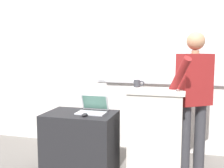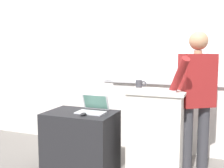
# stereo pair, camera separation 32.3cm
# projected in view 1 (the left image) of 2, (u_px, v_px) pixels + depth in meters

# --- Properties ---
(back_wall) EXTENTS (6.40, 0.17, 2.99)m
(back_wall) POSITION_uv_depth(u_px,v_px,m) (147.00, 47.00, 4.02)
(back_wall) COLOR silver
(back_wall) RESTS_ON ground_plane
(lectern_podium) EXTENTS (0.66, 0.48, 0.99)m
(lectern_podium) POSITION_uv_depth(u_px,v_px,m) (156.00, 131.00, 3.31)
(lectern_podium) COLOR beige
(lectern_podium) RESTS_ON ground_plane
(side_desk) EXTENTS (0.81, 0.56, 0.73)m
(side_desk) POSITION_uv_depth(u_px,v_px,m) (81.00, 143.00, 3.29)
(side_desk) COLOR black
(side_desk) RESTS_ON ground_plane
(person_presenter) EXTENTS (0.55, 0.70, 1.66)m
(person_presenter) POSITION_uv_depth(u_px,v_px,m) (194.00, 92.00, 3.31)
(person_presenter) COLOR #333338
(person_presenter) RESTS_ON ground_plane
(laptop) EXTENTS (0.33, 0.28, 0.20)m
(laptop) POSITION_uv_depth(u_px,v_px,m) (93.00, 108.00, 3.27)
(laptop) COLOR #B7BABF
(laptop) RESTS_ON side_desk
(wireless_keyboard) EXTENTS (0.41, 0.14, 0.02)m
(wireless_keyboard) POSITION_uv_depth(u_px,v_px,m) (158.00, 90.00, 3.19)
(wireless_keyboard) COLOR silver
(wireless_keyboard) RESTS_ON lectern_podium
(computer_mouse_by_laptop) EXTENTS (0.06, 0.10, 0.03)m
(computer_mouse_by_laptop) POSITION_uv_depth(u_px,v_px,m) (85.00, 115.00, 3.08)
(computer_mouse_by_laptop) COLOR black
(computer_mouse_by_laptop) RESTS_ON side_desk
(coffee_mug) EXTENTS (0.13, 0.08, 0.09)m
(coffee_mug) POSITION_uv_depth(u_px,v_px,m) (138.00, 83.00, 3.47)
(coffee_mug) COLOR #333338
(coffee_mug) RESTS_ON lectern_podium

